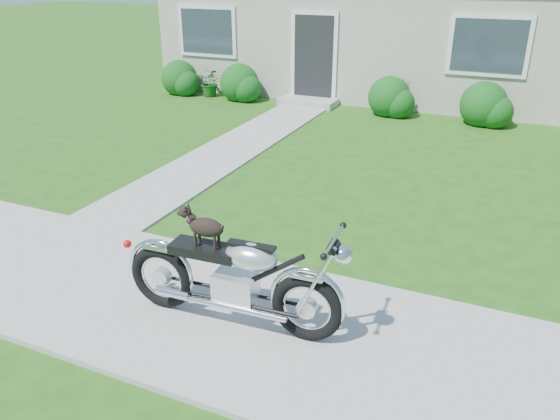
# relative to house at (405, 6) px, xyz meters

# --- Properties ---
(ground) EXTENTS (80.00, 80.00, 0.00)m
(ground) POSITION_rel_house_xyz_m (0.00, -11.99, -2.16)
(ground) COLOR #235114
(ground) RESTS_ON ground
(sidewalk) EXTENTS (24.00, 2.20, 0.04)m
(sidewalk) POSITION_rel_house_xyz_m (0.00, -11.99, -2.14)
(sidewalk) COLOR #9E9B93
(sidewalk) RESTS_ON ground
(walkway) EXTENTS (1.20, 8.00, 0.03)m
(walkway) POSITION_rel_house_xyz_m (-1.50, -6.99, -2.14)
(walkway) COLOR #9E9B93
(walkway) RESTS_ON ground
(house) EXTENTS (12.60, 7.03, 4.50)m
(house) POSITION_rel_house_xyz_m (0.00, 0.00, 0.00)
(house) COLOR #BAB3A8
(house) RESTS_ON ground
(shrub_row) EXTENTS (8.74, 1.00, 1.00)m
(shrub_row) POSITION_rel_house_xyz_m (-1.24, -3.49, -1.74)
(shrub_row) COLOR #144E16
(shrub_row) RESTS_ON ground
(potted_plant_left) EXTENTS (0.72, 0.65, 0.73)m
(potted_plant_left) POSITION_rel_house_xyz_m (-4.22, -3.44, -1.79)
(potted_plant_left) COLOR #154F17
(potted_plant_left) RESTS_ON ground
(potted_plant_right) EXTENTS (0.52, 0.52, 0.81)m
(potted_plant_right) POSITION_rel_house_xyz_m (0.75, -3.44, -1.75)
(potted_plant_right) COLOR #31661C
(potted_plant_right) RESTS_ON ground
(motorcycle_with_dog) EXTENTS (2.22, 0.60, 1.14)m
(motorcycle_with_dog) POSITION_rel_house_xyz_m (1.18, -12.13, -1.61)
(motorcycle_with_dog) COLOR black
(motorcycle_with_dog) RESTS_ON sidewalk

